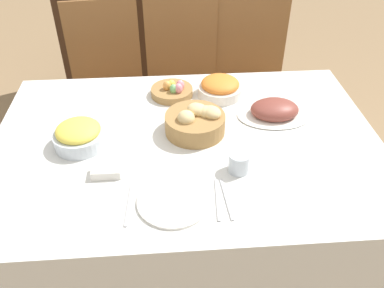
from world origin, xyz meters
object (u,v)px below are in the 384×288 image
pineapple_bowl (79,135)px  chair_far_center (182,83)px  bread_basket (196,121)px  fork (129,204)px  knife (217,199)px  chair_far_left (109,86)px  butter_dish (106,171)px  carrot_bowl (220,87)px  egg_basket (172,91)px  chair_far_right (252,80)px  ham_platter (274,111)px  spoon (226,199)px  drinking_cup (239,163)px  sideboard (138,35)px  dinner_plate (173,201)px

pineapple_bowl → chair_far_center: bearing=63.3°
bread_basket → fork: 0.47m
knife → chair_far_left: bearing=116.0°
chair_far_left → butter_dish: bearing=-90.4°
carrot_bowl → chair_far_center: bearing=105.6°
carrot_bowl → egg_basket: bearing=176.6°
chair_far_left → knife: bearing=-74.4°
chair_far_left → butter_dish: chair_far_left is taller
chair_far_right → knife: bearing=-107.6°
pineapple_bowl → butter_dish: 0.22m
chair_far_left → ham_platter: (0.79, -0.73, 0.26)m
egg_basket → fork: egg_basket is taller
egg_basket → spoon: bearing=-77.3°
chair_far_left → drinking_cup: bearing=-67.9°
bread_basket → fork: size_ratio=1.26×
bread_basket → sideboard: bearing=100.2°
chair_far_center → sideboard: size_ratio=0.89×
chair_far_left → chair_far_right: bearing=-6.6°
chair_far_center → dinner_plate: size_ratio=4.12×
chair_far_center → chair_far_right: bearing=3.2°
sideboard → ham_platter: 1.77m
chair_far_center → bread_basket: size_ratio=4.12×
chair_far_left → fork: (0.20, -1.21, 0.23)m
carrot_bowl → drinking_cup: size_ratio=2.67×
ham_platter → spoon: 0.55m
chair_far_center → butter_dish: 1.13m
egg_basket → carrot_bowl: size_ratio=0.94×
pineapple_bowl → dinner_plate: size_ratio=0.83×
chair_far_center → fork: (-0.23, -1.21, 0.23)m
butter_dish → egg_basket: bearing=64.4°
chair_far_left → drinking_cup: chair_far_left is taller
fork → butter_dish: size_ratio=1.88×
chair_far_center → pineapple_bowl: chair_far_center is taller
drinking_cup → bread_basket: bearing=118.0°
chair_far_right → dinner_plate: 1.33m
butter_dish → ham_platter: bearing=25.6°
chair_far_center → sideboard: bearing=111.3°
ham_platter → knife: size_ratio=1.65×
spoon → knife: bearing=176.2°
sideboard → knife: size_ratio=5.81×
bread_basket → ham_platter: size_ratio=0.76×
carrot_bowl → fork: size_ratio=1.07×
ham_platter → drinking_cup: bearing=-121.7°
dinner_plate → chair_far_right: bearing=66.8°
sideboard → egg_basket: bearing=-81.0°
chair_far_center → drinking_cup: size_ratio=13.00×
dinner_plate → bread_basket: bearing=74.8°
chair_far_right → chair_far_center: bearing=179.5°
dinner_plate → fork: (-0.15, 0.00, -0.00)m
bread_basket → pineapple_bowl: 0.46m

